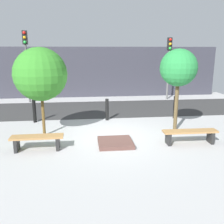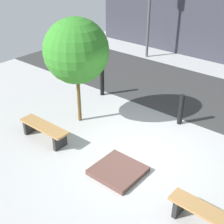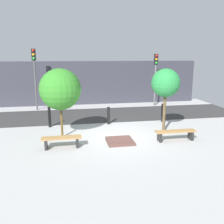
# 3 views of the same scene
# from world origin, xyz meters

# --- Properties ---
(ground_plane) EXTENTS (18.00, 18.00, 0.00)m
(ground_plane) POSITION_xyz_m (0.00, 0.00, 0.00)
(ground_plane) COLOR #A9A9A9
(road_strip) EXTENTS (18.00, 4.00, 0.01)m
(road_strip) POSITION_xyz_m (0.00, 4.45, 0.01)
(road_strip) COLOR #333333
(road_strip) RESTS_ON ground
(building_facade) EXTENTS (16.20, 0.50, 3.32)m
(building_facade) POSITION_xyz_m (0.00, 8.34, 1.66)
(building_facade) COLOR #33333D
(building_facade) RESTS_ON ground
(bench_left) EXTENTS (1.64, 0.46, 0.47)m
(bench_left) POSITION_xyz_m (-2.52, -1.05, 0.33)
(bench_left) COLOR black
(bench_left) RESTS_ON ground
(bench_right) EXTENTS (1.86, 0.42, 0.47)m
(bench_right) POSITION_xyz_m (2.52, -1.05, 0.34)
(bench_right) COLOR black
(bench_right) RESTS_ON ground
(planter_bed) EXTENTS (1.15, 1.12, 0.13)m
(planter_bed) POSITION_xyz_m (0.00, -0.85, 0.06)
(planter_bed) COLOR brown
(planter_bed) RESTS_ON ground
(tree_behind_left_bench) EXTENTS (1.89, 1.89, 3.21)m
(tree_behind_left_bench) POSITION_xyz_m (-2.52, 0.36, 2.26)
(tree_behind_left_bench) COLOR brown
(tree_behind_left_bench) RESTS_ON ground
(tree_behind_right_bench) EXTENTS (1.39, 1.39, 3.16)m
(tree_behind_right_bench) POSITION_xyz_m (2.52, 0.36, 2.44)
(tree_behind_right_bench) COLOR brown
(tree_behind_right_bench) RESTS_ON ground
(bollard_far_left) EXTENTS (0.15, 0.15, 1.09)m
(bollard_far_left) POSITION_xyz_m (-3.19, 2.20, 0.55)
(bollard_far_left) COLOR black
(bollard_far_left) RESTS_ON ground
(bollard_left) EXTENTS (0.15, 0.15, 0.98)m
(bollard_left) POSITION_xyz_m (0.00, 2.20, 0.49)
(bollard_left) COLOR black
(bollard_left) RESTS_ON ground
(bollard_center) EXTENTS (0.19, 0.19, 1.04)m
(bollard_center) POSITION_xyz_m (3.19, 2.20, 0.52)
(bollard_center) COLOR black
(bollard_center) RESTS_ON ground
(traffic_light_west) EXTENTS (0.28, 0.27, 4.20)m
(traffic_light_west) POSITION_xyz_m (-4.32, 6.74, 2.87)
(traffic_light_west) COLOR #4C4C4C
(traffic_light_west) RESTS_ON ground
(traffic_light_mid_west) EXTENTS (0.28, 0.27, 3.85)m
(traffic_light_mid_west) POSITION_xyz_m (4.32, 6.73, 2.65)
(traffic_light_mid_west) COLOR #616161
(traffic_light_mid_west) RESTS_ON ground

